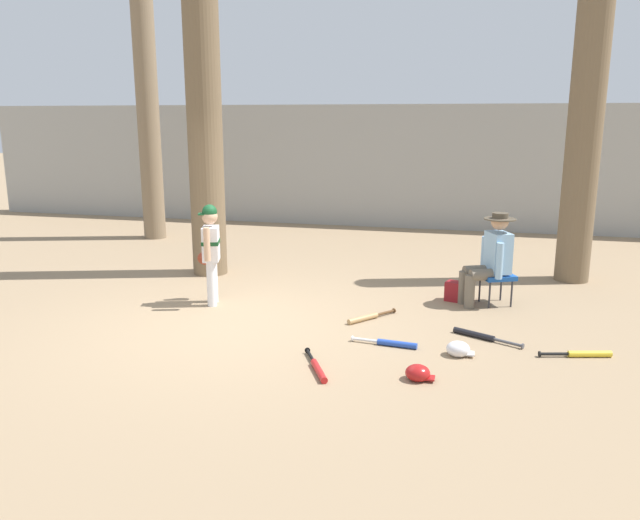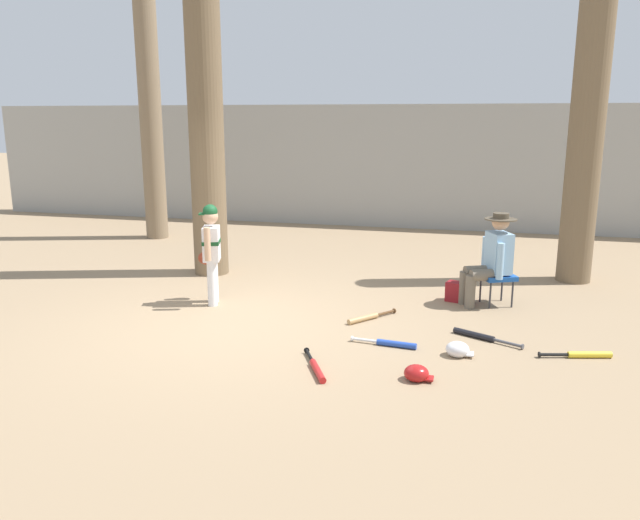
{
  "view_description": "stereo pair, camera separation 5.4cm",
  "coord_description": "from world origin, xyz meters",
  "px_view_note": "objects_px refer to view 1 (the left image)",
  "views": [
    {
      "loc": [
        2.62,
        -6.47,
        2.38
      ],
      "look_at": [
        0.92,
        0.4,
        0.75
      ],
      "focal_mm": 34.96,
      "sensor_mm": 36.0,
      "label": 1
    },
    {
      "loc": [
        2.67,
        -6.46,
        2.38
      ],
      "look_at": [
        0.92,
        0.4,
        0.75
      ],
      "focal_mm": 34.96,
      "sensor_mm": 36.0,
      "label": 2
    }
  ],
  "objects_px": {
    "batting_helmet_white": "(458,349)",
    "young_ballplayer": "(210,248)",
    "folding_stool": "(496,277)",
    "bat_red_barrel": "(317,368)",
    "handbag_beside_stool": "(459,292)",
    "bat_yellow_trainer": "(584,354)",
    "seated_spectator": "(490,256)",
    "tree_near_player": "(205,136)",
    "bat_black_composite": "(479,336)",
    "tree_behind_spectator": "(584,141)",
    "bat_wood_tan": "(367,318)",
    "batting_helmet_red": "(418,373)",
    "tree_far_left": "(147,99)",
    "bat_blue_youth": "(392,343)"
  },
  "relations": [
    {
      "from": "tree_near_player",
      "to": "handbag_beside_stool",
      "type": "xyz_separation_m",
      "value": [
        3.81,
        -0.65,
        -1.97
      ]
    },
    {
      "from": "bat_red_barrel",
      "to": "batting_helmet_white",
      "type": "height_order",
      "value": "batting_helmet_white"
    },
    {
      "from": "folding_stool",
      "to": "bat_red_barrel",
      "type": "bearing_deg",
      "value": -122.28
    },
    {
      "from": "bat_red_barrel",
      "to": "batting_helmet_red",
      "type": "bearing_deg",
      "value": 2.17
    },
    {
      "from": "tree_behind_spectator",
      "to": "folding_stool",
      "type": "xyz_separation_m",
      "value": [
        -1.14,
        -1.55,
        -1.68
      ]
    },
    {
      "from": "young_ballplayer",
      "to": "bat_black_composite",
      "type": "xyz_separation_m",
      "value": [
        3.39,
        -0.53,
        -0.71
      ]
    },
    {
      "from": "tree_near_player",
      "to": "bat_black_composite",
      "type": "xyz_separation_m",
      "value": [
        4.08,
        -2.04,
        -2.07
      ]
    },
    {
      "from": "tree_behind_spectator",
      "to": "seated_spectator",
      "type": "bearing_deg",
      "value": -127.72
    },
    {
      "from": "handbag_beside_stool",
      "to": "bat_blue_youth",
      "type": "distance_m",
      "value": 1.97
    },
    {
      "from": "young_ballplayer",
      "to": "bat_black_composite",
      "type": "relative_size",
      "value": 1.74
    },
    {
      "from": "tree_near_player",
      "to": "young_ballplayer",
      "type": "height_order",
      "value": "tree_near_player"
    },
    {
      "from": "batting_helmet_red",
      "to": "tree_behind_spectator",
      "type": "bearing_deg",
      "value": 65.8
    },
    {
      "from": "tree_far_left",
      "to": "batting_helmet_white",
      "type": "distance_m",
      "value": 8.4
    },
    {
      "from": "bat_red_barrel",
      "to": "batting_helmet_white",
      "type": "relative_size",
      "value": 2.57
    },
    {
      "from": "seated_spectator",
      "to": "bat_yellow_trainer",
      "type": "relative_size",
      "value": 1.65
    },
    {
      "from": "seated_spectator",
      "to": "batting_helmet_white",
      "type": "height_order",
      "value": "seated_spectator"
    },
    {
      "from": "bat_black_composite",
      "to": "tree_near_player",
      "type": "bearing_deg",
      "value": 153.37
    },
    {
      "from": "bat_black_composite",
      "to": "tree_far_left",
      "type": "bearing_deg",
      "value": 144.7
    },
    {
      "from": "handbag_beside_stool",
      "to": "bat_yellow_trainer",
      "type": "distance_m",
      "value": 2.14
    },
    {
      "from": "tree_behind_spectator",
      "to": "young_ballplayer",
      "type": "xyz_separation_m",
      "value": [
        -4.72,
        -2.41,
        -1.3
      ]
    },
    {
      "from": "tree_behind_spectator",
      "to": "handbag_beside_stool",
      "type": "height_order",
      "value": "tree_behind_spectator"
    },
    {
      "from": "tree_near_player",
      "to": "seated_spectator",
      "type": "distance_m",
      "value": 4.49
    },
    {
      "from": "bat_black_composite",
      "to": "bat_blue_youth",
      "type": "bearing_deg",
      "value": -152.39
    },
    {
      "from": "tree_near_player",
      "to": "batting_helmet_white",
      "type": "distance_m",
      "value": 5.09
    },
    {
      "from": "young_ballplayer",
      "to": "batting_helmet_white",
      "type": "relative_size",
      "value": 4.59
    },
    {
      "from": "folding_stool",
      "to": "seated_spectator",
      "type": "bearing_deg",
      "value": -156.27
    },
    {
      "from": "folding_stool",
      "to": "bat_red_barrel",
      "type": "height_order",
      "value": "folding_stool"
    },
    {
      "from": "tree_near_player",
      "to": "tree_behind_spectator",
      "type": "relative_size",
      "value": 1.08
    },
    {
      "from": "bat_black_composite",
      "to": "tree_behind_spectator",
      "type": "bearing_deg",
      "value": 65.46
    },
    {
      "from": "tree_far_left",
      "to": "bat_wood_tan",
      "type": "bearing_deg",
      "value": -39.61
    },
    {
      "from": "bat_red_barrel",
      "to": "batting_helmet_white",
      "type": "distance_m",
      "value": 1.5
    },
    {
      "from": "tree_behind_spectator",
      "to": "bat_wood_tan",
      "type": "bearing_deg",
      "value": -135.47
    },
    {
      "from": "handbag_beside_stool",
      "to": "batting_helmet_red",
      "type": "bearing_deg",
      "value": -96.23
    },
    {
      "from": "tree_near_player",
      "to": "bat_black_composite",
      "type": "bearing_deg",
      "value": -26.63
    },
    {
      "from": "batting_helmet_white",
      "to": "batting_helmet_red",
      "type": "relative_size",
      "value": 1.04
    },
    {
      "from": "seated_spectator",
      "to": "batting_helmet_red",
      "type": "distance_m",
      "value": 2.77
    },
    {
      "from": "batting_helmet_white",
      "to": "young_ballplayer",
      "type": "bearing_deg",
      "value": 160.92
    },
    {
      "from": "tree_near_player",
      "to": "handbag_beside_stool",
      "type": "bearing_deg",
      "value": -9.7
    },
    {
      "from": "bat_yellow_trainer",
      "to": "bat_blue_youth",
      "type": "height_order",
      "value": "same"
    },
    {
      "from": "handbag_beside_stool",
      "to": "bat_red_barrel",
      "type": "height_order",
      "value": "handbag_beside_stool"
    },
    {
      "from": "tree_behind_spectator",
      "to": "bat_yellow_trainer",
      "type": "relative_size",
      "value": 6.5
    },
    {
      "from": "young_ballplayer",
      "to": "seated_spectator",
      "type": "relative_size",
      "value": 1.09
    },
    {
      "from": "folding_stool",
      "to": "tree_behind_spectator",
      "type": "bearing_deg",
      "value": 53.68
    },
    {
      "from": "seated_spectator",
      "to": "batting_helmet_red",
      "type": "height_order",
      "value": "seated_spectator"
    },
    {
      "from": "batting_helmet_white",
      "to": "bat_wood_tan",
      "type": "bearing_deg",
      "value": 140.73
    },
    {
      "from": "young_ballplayer",
      "to": "seated_spectator",
      "type": "distance_m",
      "value": 3.59
    },
    {
      "from": "young_ballplayer",
      "to": "handbag_beside_stool",
      "type": "relative_size",
      "value": 3.84
    },
    {
      "from": "young_ballplayer",
      "to": "tree_far_left",
      "type": "height_order",
      "value": "tree_far_left"
    },
    {
      "from": "bat_blue_youth",
      "to": "batting_helmet_red",
      "type": "relative_size",
      "value": 2.61
    },
    {
      "from": "bat_red_barrel",
      "to": "bat_wood_tan",
      "type": "height_order",
      "value": "same"
    }
  ]
}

